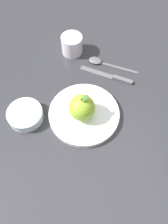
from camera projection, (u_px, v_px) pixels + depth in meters
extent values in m
plane|color=#2D2D33|center=(94.00, 108.00, 0.73)|extent=(2.40, 2.40, 0.00)
cylinder|color=white|center=(84.00, 114.00, 0.71)|extent=(0.22, 0.22, 0.02)
torus|color=white|center=(84.00, 113.00, 0.71)|extent=(0.22, 0.22, 0.01)
sphere|color=#8CB22D|center=(82.00, 108.00, 0.67)|extent=(0.08, 0.08, 0.08)
cylinder|color=#4C3319|center=(82.00, 100.00, 0.63)|extent=(0.00, 0.00, 0.01)
ellipsoid|color=#386628|center=(85.00, 98.00, 0.63)|extent=(0.03, 0.02, 0.01)
cylinder|color=silver|center=(25.00, 115.00, 0.70)|extent=(0.11, 0.11, 0.03)
torus|color=silver|center=(24.00, 113.00, 0.69)|extent=(0.11, 0.11, 0.01)
cylinder|color=#9FABB3|center=(25.00, 113.00, 0.69)|extent=(0.09, 0.09, 0.01)
cylinder|color=silver|center=(72.00, 45.00, 0.83)|extent=(0.08, 0.08, 0.07)
torus|color=silver|center=(72.00, 38.00, 0.80)|extent=(0.08, 0.08, 0.01)
cylinder|color=#958B99|center=(72.00, 38.00, 0.80)|extent=(0.06, 0.06, 0.01)
cube|color=#59595E|center=(97.00, 72.00, 0.80)|extent=(0.11, 0.09, 0.00)
cube|color=#59595E|center=(123.00, 80.00, 0.78)|extent=(0.06, 0.05, 0.01)
ellipsoid|color=#59595E|center=(95.00, 60.00, 0.83)|extent=(0.06, 0.06, 0.01)
cube|color=#59595E|center=(120.00, 68.00, 0.81)|extent=(0.12, 0.08, 0.01)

